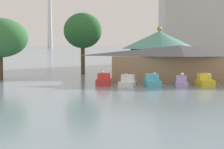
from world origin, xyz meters
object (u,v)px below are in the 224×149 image
object	(u,v)px
pedal_boat_white	(128,82)
boathouse	(179,63)
pedal_boat_red	(104,80)
pedal_boat_lavender	(181,82)
green_roof_pavilion	(159,51)
shoreline_tree_mid	(83,31)
pedal_boat_cyan	(152,82)
pedal_boat_yellow	(205,81)

from	to	relation	value
pedal_boat_white	boathouse	xyz separation A→B (m)	(6.74, 6.06, 1.94)
boathouse	pedal_boat_red	bearing A→B (deg)	-153.12
pedal_boat_red	pedal_boat_lavender	distance (m)	9.02
pedal_boat_white	boathouse	distance (m)	9.27
pedal_boat_red	pedal_boat_lavender	size ratio (longest dim) A/B	0.90
pedal_boat_white	pedal_boat_lavender	size ratio (longest dim) A/B	1.01
green_roof_pavilion	shoreline_tree_mid	distance (m)	13.05
green_roof_pavilion	shoreline_tree_mid	size ratio (longest dim) A/B	1.13
pedal_boat_cyan	green_roof_pavilion	size ratio (longest dim) A/B	0.28
pedal_boat_red	pedal_boat_white	xyz separation A→B (m)	(2.80, -1.22, -0.05)
pedal_boat_red	pedal_boat_yellow	bearing A→B (deg)	88.39
pedal_boat_red	pedal_boat_cyan	distance (m)	5.75
pedal_boat_red	pedal_boat_white	world-z (taller)	pedal_boat_red
pedal_boat_white	pedal_boat_yellow	xyz separation A→B (m)	(8.86, 0.36, 0.07)
shoreline_tree_mid	boathouse	bearing A→B (deg)	-41.91
boathouse	green_roof_pavilion	xyz separation A→B (m)	(-1.93, 7.95, 1.39)
pedal_boat_red	green_roof_pavilion	world-z (taller)	green_roof_pavilion
pedal_boat_yellow	boathouse	size ratio (longest dim) A/B	0.15
pedal_boat_red	shoreline_tree_mid	xyz separation A→B (m)	(-4.26, 17.23, 6.41)
pedal_boat_yellow	shoreline_tree_mid	world-z (taller)	shoreline_tree_mid
pedal_boat_white	boathouse	world-z (taller)	boathouse
pedal_boat_yellow	green_roof_pavilion	distance (m)	14.60
pedal_boat_white	pedal_boat_cyan	bearing A→B (deg)	102.82
green_roof_pavilion	pedal_boat_white	bearing A→B (deg)	-108.95
pedal_boat_yellow	shoreline_tree_mid	size ratio (longest dim) A/B	0.28
pedal_boat_cyan	pedal_boat_lavender	xyz separation A→B (m)	(3.34, 0.20, -0.09)
boathouse	pedal_boat_cyan	bearing A→B (deg)	-123.22
pedal_boat_white	green_roof_pavilion	xyz separation A→B (m)	(4.81, 14.00, 3.33)
pedal_boat_red	pedal_boat_yellow	size ratio (longest dim) A/B	0.91
pedal_boat_red	green_roof_pavilion	bearing A→B (deg)	151.85
pedal_boat_lavender	green_roof_pavilion	world-z (taller)	green_roof_pavilion
pedal_boat_cyan	shoreline_tree_mid	bearing A→B (deg)	-158.06
pedal_boat_cyan	boathouse	bearing A→B (deg)	140.40
pedal_boat_white	boathouse	size ratio (longest dim) A/B	0.15
pedal_boat_red	green_roof_pavilion	size ratio (longest dim) A/B	0.23
boathouse	green_roof_pavilion	world-z (taller)	green_roof_pavilion
pedal_boat_white	pedal_boat_yellow	bearing A→B (deg)	103.33
pedal_boat_lavender	pedal_boat_yellow	size ratio (longest dim) A/B	1.00
pedal_boat_lavender	pedal_boat_red	bearing A→B (deg)	-92.26
shoreline_tree_mid	green_roof_pavilion	bearing A→B (deg)	-20.51
shoreline_tree_mid	pedal_boat_white	bearing A→B (deg)	-69.06
pedal_boat_white	pedal_boat_lavender	xyz separation A→B (m)	(6.17, 0.29, -0.04)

